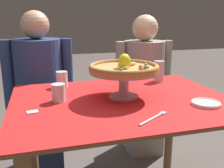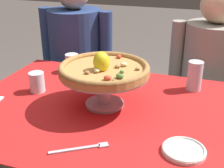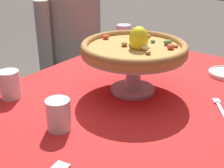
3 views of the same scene
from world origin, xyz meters
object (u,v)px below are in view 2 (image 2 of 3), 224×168
(side_plate, at_px, (184,150))
(diner_right, at_px, (208,89))
(water_glass_back_right, at_px, (194,78))
(pizza, at_px, (104,69))
(water_glass_side_left, at_px, (37,83))
(dinner_fork, at_px, (83,148))
(water_glass_back_left, at_px, (72,64))
(pizza_stand, at_px, (104,83))
(diner_left, at_px, (77,73))

(side_plate, bearing_deg, diner_right, 86.30)
(diner_right, bearing_deg, water_glass_back_right, -99.59)
(pizza, height_order, water_glass_back_right, pizza)
(water_glass_side_left, distance_m, dinner_fork, 0.51)
(water_glass_back_left, distance_m, diner_right, 0.84)
(water_glass_side_left, height_order, water_glass_back_right, water_glass_back_right)
(diner_right, bearing_deg, side_plate, -93.70)
(pizza_stand, bearing_deg, pizza, -73.98)
(side_plate, xyz_separation_m, diner_right, (0.06, 0.93, -0.18))
(pizza, height_order, side_plate, pizza)
(water_glass_back_left, height_order, diner_left, diner_left)
(water_glass_side_left, distance_m, diner_left, 0.66)
(pizza, xyz_separation_m, water_glass_back_left, (-0.30, 0.31, -0.12))
(water_glass_back_left, relative_size, diner_left, 0.08)
(side_plate, bearing_deg, dinner_fork, -164.38)
(water_glass_side_left, relative_size, side_plate, 0.65)
(dinner_fork, relative_size, diner_left, 0.14)
(water_glass_side_left, xyz_separation_m, water_glass_back_left, (0.04, 0.28, 0.00))
(side_plate, distance_m, diner_left, 1.19)
(pizza, relative_size, diner_left, 0.30)
(water_glass_back_left, height_order, side_plate, water_glass_back_left)
(water_glass_back_left, bearing_deg, pizza, -46.19)
(side_plate, distance_m, dinner_fork, 0.33)
(dinner_fork, bearing_deg, pizza, 96.78)
(pizza_stand, distance_m, diner_right, 0.86)
(water_glass_back_right, xyz_separation_m, diner_right, (0.07, 0.42, -0.23))
(side_plate, xyz_separation_m, diner_left, (-0.79, 0.88, -0.17))
(pizza_stand, distance_m, side_plate, 0.43)
(water_glass_back_right, relative_size, water_glass_back_left, 1.42)
(pizza_stand, relative_size, pizza, 0.98)
(pizza_stand, height_order, water_glass_side_left, pizza_stand)
(water_glass_back_right, distance_m, water_glass_back_left, 0.64)
(pizza, distance_m, water_glass_back_left, 0.45)
(diner_left, xyz_separation_m, diner_right, (0.85, 0.05, -0.02))
(water_glass_back_left, bearing_deg, water_glass_side_left, -98.63)
(diner_left, bearing_deg, water_glass_back_right, -25.57)
(pizza_stand, bearing_deg, water_glass_back_left, 133.90)
(pizza, relative_size, side_plate, 2.57)
(water_glass_side_left, bearing_deg, diner_right, 41.74)
(dinner_fork, bearing_deg, side_plate, 15.62)
(water_glass_back_right, xyz_separation_m, diner_left, (-0.78, 0.37, -0.22))
(water_glass_back_right, distance_m, diner_right, 0.49)
(pizza_stand, height_order, dinner_fork, pizza_stand)
(pizza_stand, relative_size, water_glass_back_left, 3.71)
(pizza_stand, distance_m, water_glass_back_right, 0.44)
(water_glass_side_left, relative_size, water_glass_back_right, 0.67)
(pizza, bearing_deg, water_glass_back_right, 39.45)
(dinner_fork, xyz_separation_m, diner_right, (0.38, 1.01, -0.18))
(water_glass_side_left, xyz_separation_m, diner_right, (0.75, 0.67, -0.22))
(side_plate, bearing_deg, water_glass_back_right, 91.27)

